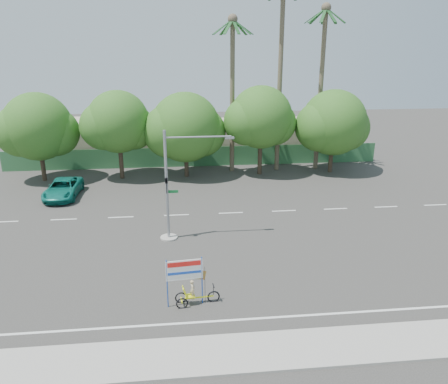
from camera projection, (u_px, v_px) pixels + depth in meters
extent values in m
plane|color=#33302D|center=(213.00, 266.00, 24.50)|extent=(120.00, 120.00, 0.00)
cube|color=gray|center=(228.00, 354.00, 17.41)|extent=(50.00, 2.40, 0.12)
cube|color=#336B3D|center=(195.00, 157.00, 44.45)|extent=(38.00, 0.08, 2.00)
cube|color=#B3A48E|center=(101.00, 140.00, 47.36)|extent=(12.00, 8.00, 4.00)
cube|color=#B3A48E|center=(264.00, 138.00, 49.24)|extent=(14.00, 8.00, 3.60)
cylinder|color=#473828|center=(42.00, 162.00, 39.49)|extent=(0.40, 0.40, 3.52)
sphere|color=#195117|center=(38.00, 127.00, 38.48)|extent=(6.00, 6.00, 6.00)
sphere|color=#195117|center=(55.00, 132.00, 39.07)|extent=(4.32, 4.32, 4.32)
sphere|color=#195117|center=(21.00, 131.00, 38.21)|extent=(4.56, 4.56, 4.56)
cylinder|color=#473828|center=(121.00, 159.00, 40.17)|extent=(0.40, 0.40, 3.74)
sphere|color=#195117|center=(118.00, 122.00, 39.08)|extent=(5.60, 5.60, 5.60)
sphere|color=#195117|center=(133.00, 127.00, 39.68)|extent=(4.03, 4.03, 4.03)
sphere|color=#195117|center=(104.00, 126.00, 38.83)|extent=(4.26, 4.26, 4.26)
cylinder|color=#473828|center=(186.00, 159.00, 40.84)|extent=(0.40, 0.40, 3.30)
sphere|color=#195117|center=(185.00, 127.00, 39.89)|extent=(6.40, 6.40, 6.40)
sphere|color=#195117|center=(201.00, 132.00, 40.48)|extent=(4.61, 4.61, 4.61)
sphere|color=#195117|center=(170.00, 131.00, 39.60)|extent=(4.86, 4.86, 4.86)
cylinder|color=#473828|center=(260.00, 154.00, 41.46)|extent=(0.40, 0.40, 3.87)
sphere|color=#195117|center=(261.00, 117.00, 40.34)|extent=(5.80, 5.80, 5.80)
sphere|color=#195117|center=(274.00, 123.00, 40.95)|extent=(4.18, 4.18, 4.18)
sphere|color=#195117|center=(247.00, 122.00, 40.08)|extent=(4.41, 4.41, 4.41)
cylinder|color=#473828|center=(331.00, 155.00, 42.23)|extent=(0.40, 0.40, 3.43)
sphere|color=#195117|center=(334.00, 123.00, 41.24)|extent=(6.20, 6.20, 6.20)
sphere|color=#195117|center=(346.00, 127.00, 41.84)|extent=(4.46, 4.46, 4.46)
sphere|color=#195117|center=(320.00, 127.00, 40.96)|extent=(4.71, 4.71, 4.71)
cylinder|color=#70604C|center=(280.00, 82.00, 40.98)|extent=(0.44, 0.44, 17.00)
cylinder|color=#70604C|center=(320.00, 92.00, 41.70)|extent=(0.44, 0.44, 15.00)
sphere|color=#70604C|center=(326.00, 8.00, 39.32)|extent=(0.90, 0.90, 0.90)
cube|color=#1C4C21|center=(336.00, 16.00, 39.62)|extent=(1.91, 0.28, 1.36)
cube|color=#1C4C21|center=(331.00, 16.00, 40.17)|extent=(1.65, 1.44, 1.36)
cube|color=#1C4C21|center=(324.00, 16.00, 40.42)|extent=(0.61, 1.93, 1.36)
cube|color=#1C4C21|center=(318.00, 16.00, 40.25)|extent=(1.20, 1.80, 1.36)
cube|color=#1C4C21|center=(315.00, 16.00, 39.74)|extent=(1.89, 0.92, 1.36)
cube|color=#1C4C21|center=(317.00, 15.00, 39.13)|extent=(1.89, 0.92, 1.36)
cube|color=#1C4C21|center=(324.00, 15.00, 38.71)|extent=(1.20, 1.80, 1.36)
cube|color=#1C4C21|center=(331.00, 15.00, 38.67)|extent=(0.61, 1.93, 1.36)
cube|color=#1C4C21|center=(336.00, 15.00, 39.03)|extent=(1.65, 1.44, 1.36)
cylinder|color=#70604C|center=(232.00, 99.00, 41.01)|extent=(0.44, 0.44, 14.00)
sphere|color=#70604C|center=(233.00, 19.00, 38.78)|extent=(0.90, 0.90, 0.90)
cube|color=#1C4C21|center=(243.00, 27.00, 39.08)|extent=(1.91, 0.28, 1.36)
cube|color=#1C4C21|center=(240.00, 27.00, 39.63)|extent=(1.65, 1.44, 1.36)
cube|color=#1C4C21|center=(233.00, 27.00, 39.88)|extent=(0.61, 1.93, 1.36)
cube|color=#1C4C21|center=(226.00, 27.00, 39.71)|extent=(1.20, 1.80, 1.36)
cube|color=#1C4C21|center=(222.00, 27.00, 39.20)|extent=(1.89, 0.92, 1.36)
cube|color=#1C4C21|center=(223.00, 27.00, 38.59)|extent=(1.89, 0.92, 1.36)
cube|color=#1C4C21|center=(228.00, 26.00, 38.17)|extent=(1.20, 1.80, 1.36)
cube|color=#1C4C21|center=(236.00, 26.00, 38.13)|extent=(0.61, 1.93, 1.36)
cube|color=#1C4C21|center=(242.00, 27.00, 38.49)|extent=(1.65, 1.44, 1.36)
cylinder|color=gray|center=(169.00, 237.00, 28.00)|extent=(1.10, 1.10, 0.10)
cylinder|color=gray|center=(167.00, 186.00, 26.91)|extent=(0.18, 0.18, 7.00)
cylinder|color=gray|center=(198.00, 137.00, 26.14)|extent=(4.00, 0.10, 0.10)
cube|color=gray|center=(230.00, 138.00, 26.36)|extent=(0.55, 0.20, 0.12)
imported|color=black|center=(167.00, 186.00, 26.67)|extent=(0.16, 0.20, 1.00)
cube|color=#14662D|center=(173.00, 192.00, 27.05)|extent=(0.70, 0.04, 0.18)
torus|color=black|center=(214.00, 297.00, 20.99)|extent=(0.62, 0.13, 0.62)
torus|color=black|center=(181.00, 298.00, 20.94)|extent=(0.58, 0.12, 0.58)
torus|color=black|center=(182.00, 303.00, 20.47)|extent=(0.58, 0.12, 0.58)
cube|color=yellow|center=(198.00, 297.00, 20.83)|extent=(1.55, 0.20, 0.05)
cube|color=yellow|center=(181.00, 300.00, 20.70)|extent=(0.11, 0.55, 0.05)
cube|color=yellow|center=(190.00, 296.00, 20.72)|extent=(0.49, 0.42, 0.05)
cube|color=yellow|center=(185.00, 292.00, 20.59)|extent=(0.24, 0.40, 0.49)
cylinder|color=black|center=(213.00, 290.00, 20.87)|extent=(0.03, 0.03, 0.50)
cube|color=black|center=(213.00, 286.00, 20.79)|extent=(0.07, 0.41, 0.04)
imported|color=#CCB284|center=(193.00, 289.00, 20.63)|extent=(0.27, 0.38, 0.98)
cylinder|color=#1741AE|center=(167.00, 284.00, 20.27)|extent=(0.06, 0.06, 2.46)
cylinder|color=#1741AE|center=(202.00, 280.00, 20.58)|extent=(0.06, 0.06, 2.46)
cube|color=white|center=(184.00, 270.00, 20.22)|extent=(1.73, 0.21, 1.00)
cube|color=red|center=(184.00, 264.00, 20.09)|extent=(1.54, 0.16, 0.24)
cube|color=#1741AE|center=(184.00, 273.00, 20.24)|extent=(1.54, 0.16, 0.13)
cylinder|color=black|center=(205.00, 285.00, 20.69)|extent=(0.02, 0.02, 1.91)
cube|color=red|center=(198.00, 275.00, 20.45)|extent=(0.81, 0.09, 0.60)
imported|color=#107062|center=(63.00, 189.00, 35.43)|extent=(2.50, 5.25, 1.45)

